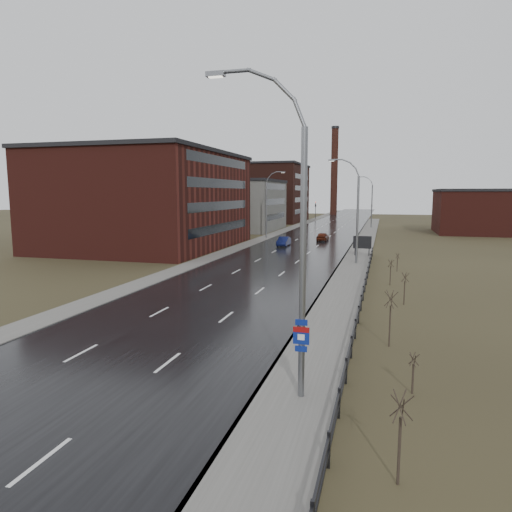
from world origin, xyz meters
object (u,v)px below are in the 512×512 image
Objects in this scene: billboard at (362,243)px; car_near at (284,242)px; car_far at (323,237)px; streetlight_main at (294,240)px.

billboard is 0.63× the size of car_near.
car_near is 0.99× the size of car_far.
streetlight_main is 2.96× the size of car_near.
billboard is at bearing 89.11° from streetlight_main.
car_near is at bearing 102.65° from streetlight_main.
car_near is 9.86m from car_far.
billboard is 14.32m from car_near.
streetlight_main is 50.17m from car_near.
streetlight_main reaches higher than car_far.
billboard is 0.62× the size of car_far.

